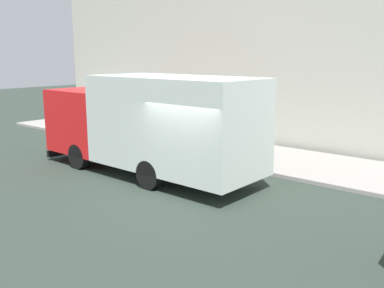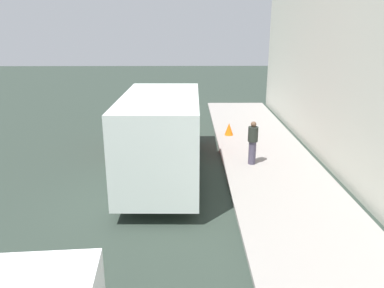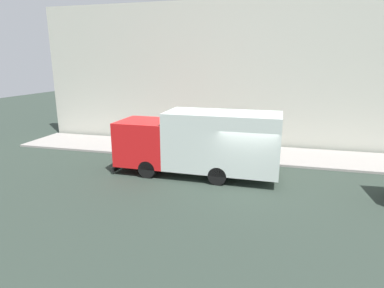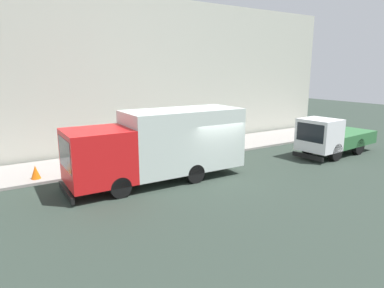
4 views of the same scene
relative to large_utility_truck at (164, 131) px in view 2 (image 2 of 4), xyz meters
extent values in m
plane|color=#2A362E|center=(-0.76, -2.38, -1.67)|extent=(80.00, 80.00, 0.00)
cube|color=gray|center=(4.11, -2.38, -1.61)|extent=(3.74, 30.00, 0.12)
cube|color=red|center=(0.05, 2.81, -0.18)|extent=(2.47, 2.54, 2.14)
cube|color=black|center=(0.07, 4.04, 0.08)|extent=(2.04, 0.09, 1.20)
cube|color=silver|center=(-0.02, -1.09, 0.10)|extent=(2.52, 5.34, 2.71)
cube|color=black|center=(0.07, 4.12, -1.44)|extent=(2.34, 0.16, 0.24)
cylinder|color=black|center=(-1.03, 2.33, -1.25)|extent=(0.31, 0.85, 0.84)
cylinder|color=black|center=(1.10, 2.30, -1.25)|extent=(0.31, 0.85, 0.84)
cylinder|color=black|center=(-1.08, -1.07, -1.25)|extent=(0.31, 0.85, 0.84)
cylinder|color=black|center=(1.05, -1.10, -1.25)|extent=(0.31, 0.85, 0.84)
cylinder|color=#433E50|center=(3.33, 0.83, -1.10)|extent=(0.36, 0.36, 0.91)
cylinder|color=#252A24|center=(3.33, 0.83, -0.36)|extent=(0.48, 0.48, 0.56)
sphere|color=brown|center=(3.33, 0.83, 0.03)|extent=(0.21, 0.21, 0.21)
cone|color=orange|center=(2.86, 4.81, -1.25)|extent=(0.42, 0.42, 0.60)
camera|label=1|loc=(-9.22, -9.39, 2.06)|focal=39.72mm
camera|label=2|loc=(0.85, -12.85, 3.63)|focal=35.29mm
camera|label=3|loc=(-14.37, -3.32, 3.69)|focal=29.65mm
camera|label=4|loc=(-12.97, 6.61, 3.18)|focal=31.59mm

